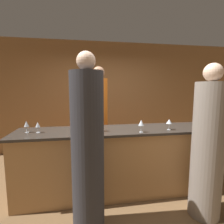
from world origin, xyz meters
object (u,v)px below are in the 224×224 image
object	(u,v)px
guest_1	(208,148)
bartender	(99,124)
guest_0	(88,151)
wine_bottle_0	(97,124)

from	to	relation	value
guest_1	bartender	bearing A→B (deg)	131.16
guest_0	guest_1	distance (m)	1.46
guest_1	wine_bottle_0	xyz separation A→B (m)	(-1.30, 0.60, 0.22)
wine_bottle_0	guest_0	bearing A→B (deg)	-104.82
guest_1	wine_bottle_0	distance (m)	1.45
guest_1	wine_bottle_0	world-z (taller)	guest_1
bartender	guest_1	bearing A→B (deg)	131.16
guest_0	guest_1	bearing A→B (deg)	-0.32
guest_0	wine_bottle_0	distance (m)	0.64
guest_0	wine_bottle_0	bearing A→B (deg)	75.18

